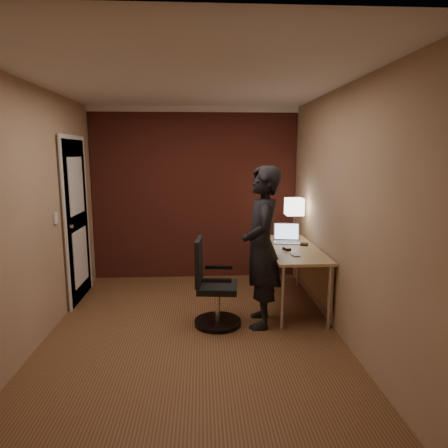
{
  "coord_description": "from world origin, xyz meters",
  "views": [
    {
      "loc": [
        0.1,
        -3.91,
        1.84
      ],
      "look_at": [
        0.35,
        0.55,
        1.05
      ],
      "focal_mm": 32.0,
      "sensor_mm": 36.0,
      "label": 1
    }
  ],
  "objects": [
    {
      "name": "mouse",
      "position": [
        1.09,
        0.57,
        0.75
      ],
      "size": [
        0.09,
        0.11,
        0.03
      ],
      "primitive_type": "cube",
      "rotation": [
        0.0,
        0.0,
        0.36
      ],
      "color": "black",
      "rests_on": "desk"
    },
    {
      "name": "person",
      "position": [
        0.73,
        0.18,
        0.86
      ],
      "size": [
        0.47,
        0.67,
        1.72
      ],
      "primitive_type": "imported",
      "rotation": [
        0.0,
        0.0,
        -1.67
      ],
      "color": "black",
      "rests_on": "ground"
    },
    {
      "name": "desk",
      "position": [
        1.25,
        0.7,
        0.6
      ],
      "size": [
        0.6,
        1.5,
        0.73
      ],
      "color": "tan",
      "rests_on": "ground"
    },
    {
      "name": "desk_lamp",
      "position": [
        1.31,
        1.21,
        1.15
      ],
      "size": [
        0.22,
        0.22,
        0.54
      ],
      "color": "silver",
      "rests_on": "desk"
    },
    {
      "name": "room",
      "position": [
        -0.27,
        1.54,
        1.37
      ],
      "size": [
        4.0,
        4.0,
        4.0
      ],
      "color": "brown",
      "rests_on": "ground"
    },
    {
      "name": "office_chair",
      "position": [
        0.2,
        0.19,
        0.41
      ],
      "size": [
        0.51,
        0.55,
        0.93
      ],
      "color": "black",
      "rests_on": "ground"
    },
    {
      "name": "laptop",
      "position": [
        1.18,
        1.01,
        0.79
      ],
      "size": [
        0.37,
        0.31,
        0.23
      ],
      "color": "silver",
      "rests_on": "desk"
    },
    {
      "name": "wallet",
      "position": [
        1.36,
        0.81,
        0.74
      ],
      "size": [
        0.12,
        0.13,
        0.02
      ],
      "primitive_type": "cube",
      "rotation": [
        0.0,
        0.0,
        -0.33
      ],
      "color": "black",
      "rests_on": "desk"
    },
    {
      "name": "phone",
      "position": [
        1.12,
        0.3,
        0.73
      ],
      "size": [
        0.09,
        0.13,
        0.01
      ],
      "primitive_type": "cube",
      "rotation": [
        0.0,
        0.0,
        0.29
      ],
      "color": "black",
      "rests_on": "desk"
    }
  ]
}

